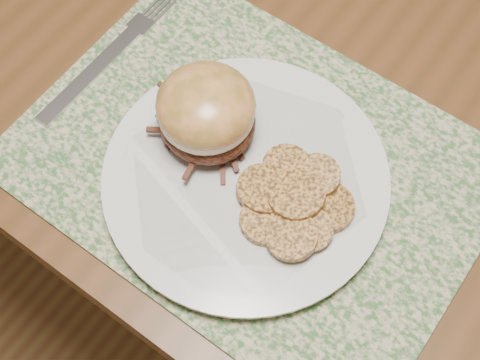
# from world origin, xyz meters

# --- Properties ---
(ground) EXTENTS (3.50, 3.50, 0.00)m
(ground) POSITION_xyz_m (0.00, 0.00, 0.00)
(ground) COLOR brown
(ground) RESTS_ON ground
(placemat) EXTENTS (0.45, 0.33, 0.00)m
(placemat) POSITION_xyz_m (0.14, -0.26, 0.75)
(placemat) COLOR #396132
(placemat) RESTS_ON dining_table
(dinner_plate) EXTENTS (0.26, 0.26, 0.02)m
(dinner_plate) POSITION_xyz_m (0.14, -0.28, 0.76)
(dinner_plate) COLOR silver
(dinner_plate) RESTS_ON placemat
(pork_sandwich) EXTENTS (0.12, 0.12, 0.07)m
(pork_sandwich) POSITION_xyz_m (0.08, -0.26, 0.81)
(pork_sandwich) COLOR black
(pork_sandwich) RESTS_ON dinner_plate
(roasted_potatoes) EXTENTS (0.12, 0.13, 0.03)m
(roasted_potatoes) POSITION_xyz_m (0.20, -0.28, 0.78)
(roasted_potatoes) COLOR #BD7E37
(roasted_potatoes) RESTS_ON dinner_plate
(fork) EXTENTS (0.02, 0.21, 0.00)m
(fork) POSITION_xyz_m (-0.06, -0.24, 0.76)
(fork) COLOR #B9B9C0
(fork) RESTS_ON placemat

